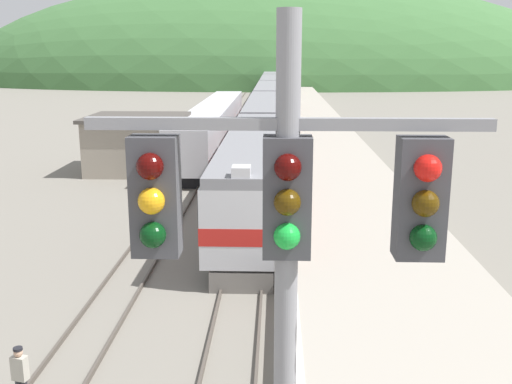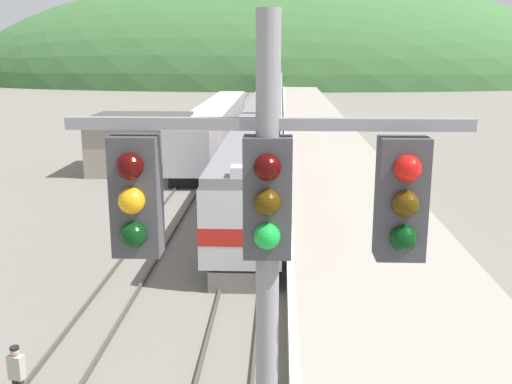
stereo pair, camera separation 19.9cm
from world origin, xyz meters
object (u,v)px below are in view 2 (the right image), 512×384
(carriage_second, at_px, (266,121))
(carriage_fourth, at_px, (273,89))
(express_train_lead_car, at_px, (254,172))
(siding_train, at_px, (217,125))
(carriage_third, at_px, (271,100))
(signal_mast_main, at_px, (267,329))
(carriage_fifth, at_px, (275,81))
(track_worker, at_px, (17,374))

(carriage_second, height_order, carriage_fourth, same)
(express_train_lead_car, distance_m, siding_train, 23.01)
(express_train_lead_car, xyz_separation_m, siding_train, (-4.33, 22.60, -0.35))
(express_train_lead_car, bearing_deg, carriage_third, 90.00)
(carriage_third, height_order, signal_mast_main, signal_mast_main)
(carriage_fourth, bearing_deg, siding_train, -95.39)
(carriage_second, height_order, signal_mast_main, signal_mast_main)
(carriage_fifth, distance_m, signal_mast_main, 116.62)
(express_train_lead_car, bearing_deg, track_worker, -105.41)
(carriage_second, bearing_deg, siding_train, -178.36)
(carriage_fourth, bearing_deg, express_train_lead_car, -90.00)
(carriage_fourth, bearing_deg, carriage_fifth, 90.00)
(signal_mast_main, height_order, track_worker, signal_mast_main)
(track_worker, bearing_deg, express_train_lead_car, 74.59)
(express_train_lead_car, bearing_deg, carriage_fifth, 90.00)
(carriage_fifth, bearing_deg, carriage_second, -90.00)
(carriage_second, xyz_separation_m, siding_train, (-4.33, -0.12, -0.34))
(carriage_fourth, bearing_deg, track_worker, -93.20)
(siding_train, bearing_deg, track_worker, -90.68)
(carriage_third, bearing_deg, express_train_lead_car, -90.00)
(carriage_second, xyz_separation_m, carriage_third, (0.00, 22.89, 0.00))
(carriage_second, height_order, carriage_fifth, same)
(siding_train, relative_size, signal_mast_main, 4.01)
(carriage_second, distance_m, carriage_fourth, 45.78)
(carriage_fifth, xyz_separation_m, track_worker, (-4.81, -108.82, -1.35))
(carriage_third, bearing_deg, siding_train, -100.66)
(carriage_second, bearing_deg, express_train_lead_car, -90.00)
(carriage_fourth, distance_m, signal_mast_main, 93.74)
(carriage_fifth, bearing_deg, siding_train, -93.60)
(carriage_second, relative_size, track_worker, 13.77)
(siding_train, bearing_deg, carriage_fifth, 86.40)
(signal_mast_main, bearing_deg, carriage_fourth, 90.79)
(express_train_lead_car, relative_size, carriage_fourth, 0.96)
(express_train_lead_car, relative_size, siding_train, 0.61)
(signal_mast_main, bearing_deg, express_train_lead_car, 92.94)
(carriage_fifth, bearing_deg, signal_mast_main, -89.36)
(express_train_lead_car, xyz_separation_m, track_worker, (-4.81, -17.43, -1.37))
(carriage_third, bearing_deg, signal_mast_main, -88.95)
(carriage_fourth, distance_m, carriage_fifth, 22.89)
(track_worker, bearing_deg, carriage_fourth, 86.80)
(express_train_lead_car, relative_size, track_worker, 13.26)
(carriage_fourth, height_order, signal_mast_main, signal_mast_main)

